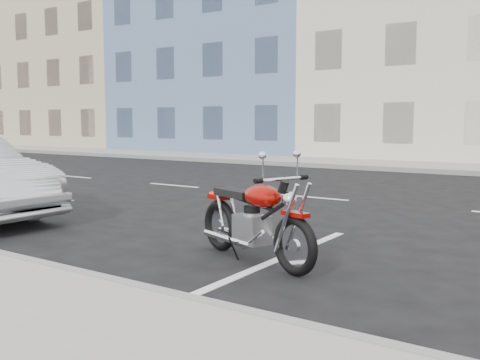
# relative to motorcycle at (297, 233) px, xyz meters

# --- Properties ---
(ground) EXTENTS (120.00, 120.00, 0.00)m
(ground) POSITION_rel_motorcycle_xyz_m (-0.51, 5.50, -0.47)
(ground) COLOR black
(ground) RESTS_ON ground
(sidewalk_far) EXTENTS (80.00, 3.40, 0.15)m
(sidewalk_far) POSITION_rel_motorcycle_xyz_m (-5.51, 14.20, -0.40)
(sidewalk_far) COLOR gray
(sidewalk_far) RESTS_ON ground
(curb_far) EXTENTS (80.00, 0.12, 0.16)m
(curb_far) POSITION_rel_motorcycle_xyz_m (-5.51, 12.50, -0.39)
(curb_far) COLOR gray
(curb_far) RESTS_ON ground
(bldg_far_west) EXTENTS (12.00, 12.00, 12.00)m
(bldg_far_west) POSITION_rel_motorcycle_xyz_m (-26.51, 21.80, 5.53)
(bldg_far_west) COLOR tan
(bldg_far_west) RESTS_ON ground
(bldg_blue) EXTENTS (12.00, 12.00, 13.00)m
(bldg_blue) POSITION_rel_motorcycle_xyz_m (-14.51, 21.80, 6.03)
(bldg_blue) COLOR slate
(bldg_blue) RESTS_ON ground
(bldg_cream) EXTENTS (12.00, 12.00, 11.50)m
(bldg_cream) POSITION_rel_motorcycle_xyz_m (-2.51, 21.80, 5.28)
(bldg_cream) COLOR beige
(bldg_cream) RESTS_ON ground
(motorcycle) EXTENTS (1.97, 0.93, 1.03)m
(motorcycle) POSITION_rel_motorcycle_xyz_m (0.00, 0.00, 0.00)
(motorcycle) COLOR black
(motorcycle) RESTS_ON ground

